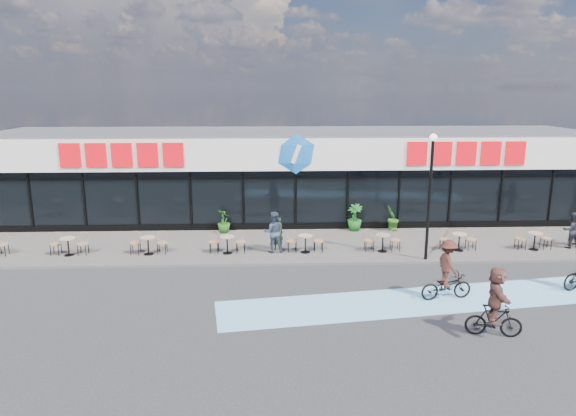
{
  "coord_description": "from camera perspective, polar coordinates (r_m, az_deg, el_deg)",
  "views": [
    {
      "loc": [
        -1.29,
        -17.01,
        6.81
      ],
      "look_at": [
        -0.5,
        3.5,
        1.98
      ],
      "focal_mm": 32.0,
      "sensor_mm": 36.0,
      "label": 1
    }
  ],
  "objects": [
    {
      "name": "ground",
      "position": [
        18.37,
        2.0,
        -8.52
      ],
      "size": [
        120.0,
        120.0,
        0.0
      ],
      "primitive_type": "plane",
      "color": "#28282B",
      "rests_on": "ground"
    },
    {
      "name": "sidewalk",
      "position": [
        22.58,
        1.17,
        -4.17
      ],
      "size": [
        44.0,
        5.0,
        0.1
      ],
      "primitive_type": "cube",
      "color": "#59534F",
      "rests_on": "ground"
    },
    {
      "name": "bike_lane",
      "position": [
        17.74,
        15.55,
        -9.81
      ],
      "size": [
        14.17,
        4.13,
        0.01
      ],
      "primitive_type": "cube",
      "rotation": [
        0.0,
        0.0,
        0.14
      ],
      "color": "#72B3D8",
      "rests_on": "ground"
    },
    {
      "name": "building",
      "position": [
        27.34,
        0.53,
        3.84
      ],
      "size": [
        30.6,
        6.57,
        4.75
      ],
      "color": "black",
      "rests_on": "ground"
    },
    {
      "name": "lamp_post",
      "position": [
        20.64,
        15.52,
        2.37
      ],
      "size": [
        0.28,
        0.28,
        5.01
      ],
      "color": "black",
      "rests_on": "sidewalk"
    },
    {
      "name": "bistro_set_1",
      "position": [
        22.91,
        -23.16,
        -3.69
      ],
      "size": [
        1.54,
        0.62,
        0.9
      ],
      "color": "tan",
      "rests_on": "sidewalk"
    },
    {
      "name": "bistro_set_2",
      "position": [
        21.96,
        -15.23,
        -3.78
      ],
      "size": [
        1.54,
        0.62,
        0.9
      ],
      "color": "tan",
      "rests_on": "sidewalk"
    },
    {
      "name": "bistro_set_3",
      "position": [
        21.46,
        -6.75,
        -3.79
      ],
      "size": [
        1.54,
        0.62,
        0.9
      ],
      "color": "tan",
      "rests_on": "sidewalk"
    },
    {
      "name": "bistro_set_4",
      "position": [
        21.44,
        1.93,
        -3.71
      ],
      "size": [
        1.54,
        0.62,
        0.9
      ],
      "color": "tan",
      "rests_on": "sidewalk"
    },
    {
      "name": "bistro_set_5",
      "position": [
        21.91,
        10.42,
        -3.56
      ],
      "size": [
        1.54,
        0.62,
        0.9
      ],
      "color": "tan",
      "rests_on": "sidewalk"
    },
    {
      "name": "bistro_set_6",
      "position": [
        22.83,
        18.4,
        -3.34
      ],
      "size": [
        1.54,
        0.62,
        0.9
      ],
      "color": "tan",
      "rests_on": "sidewalk"
    },
    {
      "name": "bistro_set_7",
      "position": [
        24.15,
        25.62,
        -3.09
      ],
      "size": [
        1.54,
        0.62,
        0.9
      ],
      "color": "tan",
      "rests_on": "sidewalk"
    },
    {
      "name": "potted_plant_left",
      "position": [
        24.42,
        -7.16,
        -1.47
      ],
      "size": [
        0.86,
        0.86,
        1.09
      ],
      "primitive_type": "imported",
      "rotation": [
        0.0,
        0.0,
        2.26
      ],
      "color": "#205418",
      "rests_on": "sidewalk"
    },
    {
      "name": "potted_plant_mid",
      "position": [
        24.77,
        7.4,
        -1.05
      ],
      "size": [
        0.93,
        0.93,
        1.28
      ],
      "primitive_type": "imported",
      "rotation": [
        0.0,
        0.0,
        5.89
      ],
      "color": "#19581B",
      "rests_on": "sidewalk"
    },
    {
      "name": "potted_plant_right",
      "position": [
        24.98,
        11.54,
        -1.15
      ],
      "size": [
        0.83,
        0.86,
        1.22
      ],
      "primitive_type": "imported",
      "rotation": [
        0.0,
        0.0,
        4.1
      ],
      "color": "#2A651C",
      "rests_on": "sidewalk"
    },
    {
      "name": "patron_left",
      "position": [
        21.65,
        -1.17,
        -2.83
      ],
      "size": [
        0.61,
        0.52,
        1.42
      ],
      "primitive_type": "imported",
      "rotation": [
        0.0,
        0.0,
        3.56
      ],
      "color": "#192E1F",
      "rests_on": "sidewalk"
    },
    {
      "name": "patron_right",
      "position": [
        21.29,
        -1.63,
        -2.68
      ],
      "size": [
        0.89,
        0.71,
        1.74
      ],
      "primitive_type": "imported",
      "rotation": [
        0.0,
        0.0,
        3.21
      ],
      "color": "#333E4F",
      "rests_on": "sidewalk"
    },
    {
      "name": "pedestrian_c",
      "position": [
        24.99,
        28.98,
        -2.16
      ],
      "size": [
        0.78,
        0.61,
        1.57
      ],
      "primitive_type": "imported",
      "rotation": [
        0.0,
        0.0,
        3.12
      ],
      "color": "#21212A",
      "rests_on": "sidewalk"
    },
    {
      "name": "cyclist_a",
      "position": [
        17.66,
        17.25,
        -7.11
      ],
      "size": [
        1.8,
        1.1,
        2.03
      ],
      "color": "black",
      "rests_on": "ground"
    },
    {
      "name": "cyclist_c",
      "position": [
        15.55,
        22.04,
        -9.85
      ],
      "size": [
        1.6,
        1.55,
        2.05
      ],
      "color": "black",
      "rests_on": "ground"
    }
  ]
}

